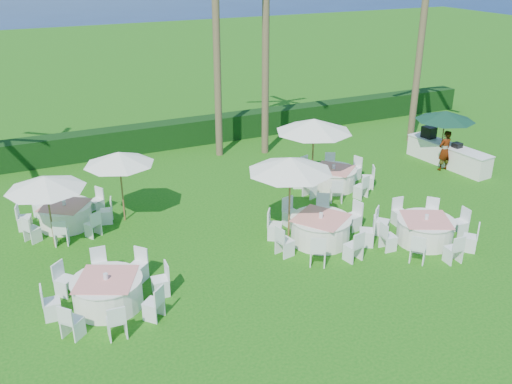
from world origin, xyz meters
The scene contains 18 objects.
ground centered at (0.00, 0.00, 0.00)m, with size 120.00×120.00×0.00m, color #14590F.
hedge centered at (0.00, 12.00, 0.60)m, with size 34.00×1.00×1.20m, color black.
ocean centered at (0.00, 102.00, 0.00)m, with size 260.00×260.00×0.00m, color #071646.
banquet_table_a centered at (-5.55, 0.01, 0.43)m, with size 3.29×3.29×0.99m.
banquet_table_b centered at (1.43, 0.71, 0.45)m, with size 3.44×3.44×1.03m.
banquet_table_c centered at (4.47, -0.75, 0.43)m, with size 3.23×3.23×0.97m.
banquet_table_d centered at (-5.86, 5.38, 0.41)m, with size 3.12×3.12×0.95m.
banquet_table_f centered at (4.23, 4.38, 0.42)m, with size 3.15×3.15×0.96m.
umbrella_a centered at (-6.43, 4.04, 2.20)m, with size 2.45×2.45×2.41m.
umbrella_b centered at (0.69, 1.50, 2.52)m, with size 2.76×2.76×2.76m.
umbrella_c centered at (-3.95, 4.98, 2.31)m, with size 2.38×2.38×2.53m.
umbrella_d centered at (3.30, 4.47, 2.66)m, with size 2.93×2.93×2.92m.
umbrella_green centered at (9.90, 4.63, 2.20)m, with size 2.53×2.53×2.41m.
buffet_table centered at (10.10, 4.43, 0.51)m, with size 1.31×4.13×1.44m.
staff_person centered at (9.54, 4.05, 0.87)m, with size 0.64×0.42×1.75m, color gray.
palm_c centered at (1.60, 9.92, 6.36)m, with size 4.22×4.38×11.74m.
palm_d centered at (3.64, 9.32, 4.92)m, with size 4.18×4.39×8.92m.
palm_e centered at (10.88, 7.81, 4.73)m, with size 4.41×4.10×8.55m.
Camera 1 is at (-7.43, -13.24, 8.84)m, focal length 40.00 mm.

